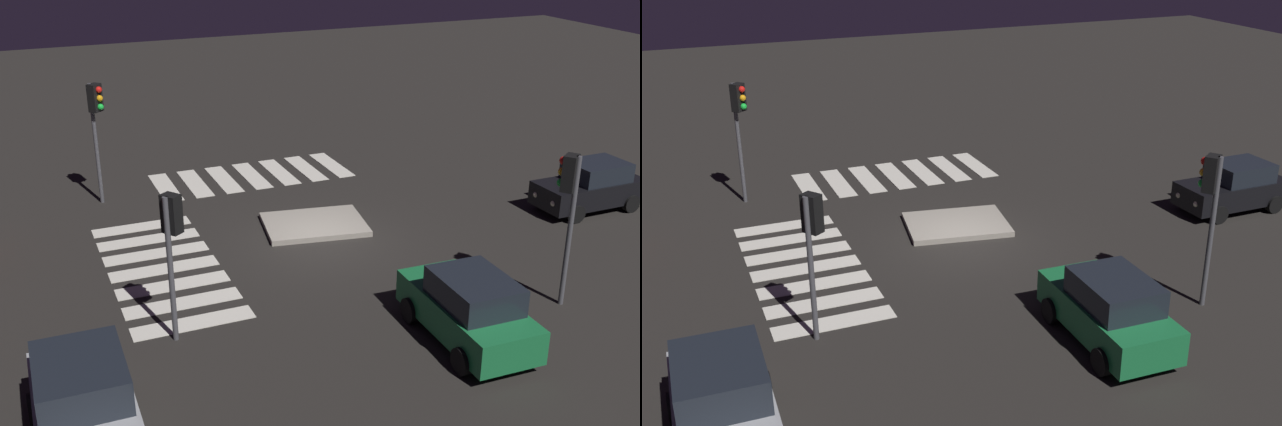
# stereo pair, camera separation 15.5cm
# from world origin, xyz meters

# --- Properties ---
(ground_plane) EXTENTS (80.00, 80.00, 0.00)m
(ground_plane) POSITION_xyz_m (0.00, 0.00, 0.00)
(ground_plane) COLOR black
(traffic_island) EXTENTS (3.69, 3.01, 0.18)m
(traffic_island) POSITION_xyz_m (-0.31, -1.21, 0.09)
(traffic_island) COLOR gray
(traffic_island) RESTS_ON ground
(car_silver) EXTENTS (2.17, 4.51, 1.95)m
(car_silver) POSITION_xyz_m (8.17, 7.52, 0.96)
(car_silver) COLOR #9EA0A5
(car_silver) RESTS_ON ground
(car_black) EXTENTS (3.98, 1.90, 1.72)m
(car_black) POSITION_xyz_m (-9.86, 1.07, 0.84)
(car_black) COLOR black
(car_black) RESTS_ON ground
(car_green) EXTENTS (2.07, 4.24, 1.82)m
(car_green) POSITION_xyz_m (-1.01, 6.92, 0.90)
(car_green) COLOR #196B38
(car_green) RESTS_ON ground
(traffic_light_north) EXTENTS (0.53, 0.54, 3.80)m
(traffic_light_north) POSITION_xyz_m (5.50, 3.96, 2.88)
(traffic_light_north) COLOR #47474C
(traffic_light_north) RESTS_ON ground
(traffic_light_east) EXTENTS (0.54, 0.53, 4.35)m
(traffic_light_east) POSITION_xyz_m (5.79, -6.20, 3.30)
(traffic_light_east) COLOR #47474C
(traffic_light_east) RESTS_ON ground
(traffic_light_west) EXTENTS (0.54, 0.53, 4.19)m
(traffic_light_west) POSITION_xyz_m (-4.33, 6.18, 3.18)
(traffic_light_west) COLOR #47474C
(traffic_light_west) RESTS_ON ground
(crosswalk_near) EXTENTS (7.60, 3.20, 0.02)m
(crosswalk_near) POSITION_xyz_m (0.00, -6.94, 0.01)
(crosswalk_near) COLOR silver
(crosswalk_near) RESTS_ON ground
(crosswalk_side) EXTENTS (3.20, 7.60, 0.02)m
(crosswalk_side) POSITION_xyz_m (5.03, 0.00, 0.01)
(crosswalk_side) COLOR silver
(crosswalk_side) RESTS_ON ground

